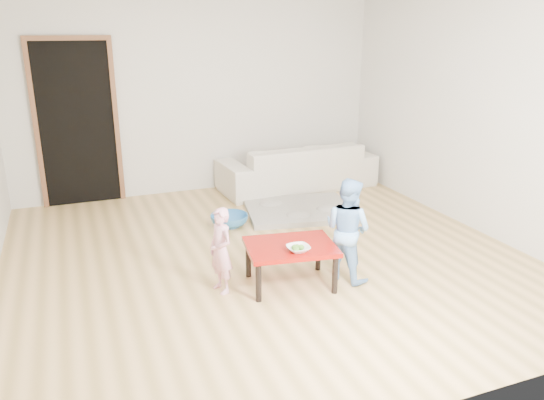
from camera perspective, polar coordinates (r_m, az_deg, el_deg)
floor at (r=5.41m, az=-0.78°, el=-5.94°), size 5.00×5.00×0.01m
back_wall at (r=7.39m, az=-7.82°, el=10.92°), size 5.00×0.02×2.60m
right_wall at (r=6.34m, az=21.10°, el=8.71°), size 0.02×5.00×2.60m
doorway at (r=7.20m, az=-20.23°, el=7.59°), size 1.02×0.08×2.11m
sofa at (r=7.56m, az=2.74°, el=3.67°), size 2.24×0.97×0.64m
cushion at (r=7.23m, az=0.58°, el=4.35°), size 0.49×0.44×0.12m
red_table at (r=4.75m, az=1.98°, el=-6.97°), size 0.85×0.69×0.39m
bowl at (r=4.53m, az=2.85°, el=-5.25°), size 0.20×0.20×0.05m
broccoli at (r=4.53m, az=2.85°, el=-5.20°), size 0.12×0.12×0.06m
child_pink at (r=4.58m, az=-5.53°, el=-5.44°), size 0.25×0.32×0.76m
child_blue at (r=4.81m, az=8.13°, el=-3.15°), size 0.53×0.57×0.95m
basin at (r=6.17m, az=-4.61°, el=-2.20°), size 0.44×0.44×0.14m
blanket at (r=6.62m, az=2.89°, el=-1.05°), size 1.46×1.29×0.06m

